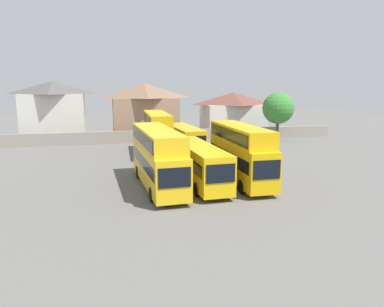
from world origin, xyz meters
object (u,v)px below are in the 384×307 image
Objects in this scene: bus_3 at (241,151)px; bus_5 at (184,138)px; house_terrace_centre at (145,110)px; house_terrace_right at (233,113)px; house_terrace_left at (54,110)px; bus_4 at (157,132)px; bus_2 at (199,162)px; tree_left_of_lot at (278,108)px; bus_1 at (158,155)px.

bus_5 is (-2.03, 14.08, -0.85)m from bus_3.
house_terrace_right is (15.45, 1.50, -0.76)m from house_terrace_centre.
house_terrace_left is 29.40m from house_terrace_right.
bus_4 reaches higher than bus_3.
house_terrace_right is (14.01, 31.00, 1.70)m from bus_2.
tree_left_of_lot is at bearing 146.90° from bus_3.
bus_3 is at bearing -123.02° from tree_left_of_lot.
bus_4 is (-1.62, 13.77, 0.95)m from bus_2.
tree_left_of_lot is at bearing 138.38° from bus_2.
bus_5 is (5.19, 14.11, -0.80)m from bus_1.
bus_1 reaches higher than bus_2.
bus_5 is 16.04m from house_terrace_centre.
bus_4 is at bearing -90.67° from house_terrace_centre.
house_terrace_right is (29.38, 0.49, -0.94)m from house_terrace_left.
bus_3 is at bearing -108.31° from house_terrace_right.
bus_4 is 1.18× the size of house_terrace_left.
bus_2 is (3.51, 0.14, -0.81)m from bus_1.
bus_3 is at bearing -58.07° from house_terrace_left.
bus_5 is 21.10m from house_terrace_right.
bus_4 is 15.81m from house_terrace_centre.
bus_2 is 28.64m from tree_left_of_lot.
house_terrace_right is at bearing 139.41° from bus_4.
bus_4 is 1.07× the size of house_terrace_centre.
bus_3 is 14.25m from bus_5.
bus_2 is 13.90m from bus_4.
bus_1 is 3.60m from bus_2.
bus_5 is 18.50m from tree_left_of_lot.
bus_1 is 1.10× the size of bus_3.
bus_2 is 1.04× the size of house_terrace_right.
bus_1 is 1.13× the size of bus_5.
tree_left_of_lot reaches higher than bus_1.
bus_1 is 14.04m from bus_4.
house_terrace_right reaches higher than bus_5.
tree_left_of_lot reaches higher than bus_5.
bus_5 is (1.68, 13.97, 0.00)m from bus_2.
tree_left_of_lot reaches higher than house_terrace_right.
tree_left_of_lot is (19.53, -7.50, 0.50)m from house_terrace_centre.
house_terrace_centre reaches higher than tree_left_of_lot.
house_terrace_left is 13.96m from house_terrace_centre.
house_terrace_centre reaches higher than bus_4.
house_terrace_left is 0.89× the size of house_terrace_right.
house_terrace_centre reaches higher than bus_5.
bus_1 is 1.04× the size of bus_4.
house_terrace_right is at bearing 161.62° from bus_3.
house_terrace_left reaches higher than house_terrace_right.
house_terrace_centre is at bearing 172.96° from bus_1.
bus_2 is 34.26m from house_terrace_left.
house_terrace_centre is at bearing 159.00° from tree_left_of_lot.
bus_3 reaches higher than bus_5.
tree_left_of_lot is at bearing -21.00° from house_terrace_centre.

